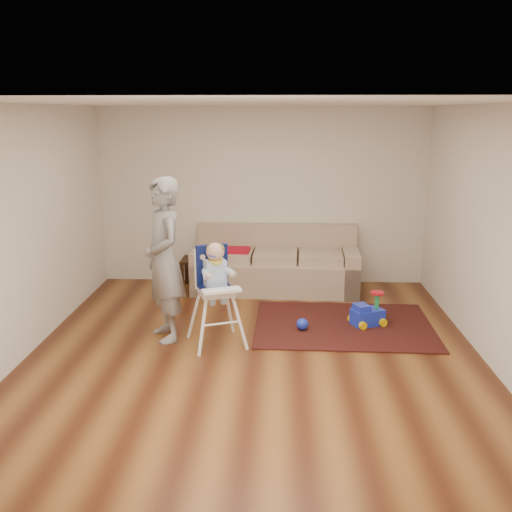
{
  "coord_description": "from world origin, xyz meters",
  "views": [
    {
      "loc": [
        0.26,
        -5.96,
        2.61
      ],
      "look_at": [
        0.0,
        0.4,
        1.0
      ],
      "focal_mm": 40.0,
      "sensor_mm": 36.0,
      "label": 1
    }
  ],
  "objects_px": {
    "ride_on_toy": "(368,309)",
    "sofa": "(276,259)",
    "high_chair": "(216,296)",
    "toy_ball": "(302,324)",
    "side_table": "(197,273)",
    "adult": "(164,260)"
  },
  "relations": [
    {
      "from": "adult",
      "to": "high_chair",
      "type": "bearing_deg",
      "value": 47.57
    },
    {
      "from": "ride_on_toy",
      "to": "high_chair",
      "type": "distance_m",
      "value": 1.97
    },
    {
      "from": "ride_on_toy",
      "to": "adult",
      "type": "bearing_deg",
      "value": 167.64
    },
    {
      "from": "side_table",
      "to": "ride_on_toy",
      "type": "height_order",
      "value": "side_table"
    },
    {
      "from": "sofa",
      "to": "side_table",
      "type": "distance_m",
      "value": 1.21
    },
    {
      "from": "sofa",
      "to": "toy_ball",
      "type": "relative_size",
      "value": 16.95
    },
    {
      "from": "adult",
      "to": "toy_ball",
      "type": "bearing_deg",
      "value": 71.11
    },
    {
      "from": "side_table",
      "to": "sofa",
      "type": "bearing_deg",
      "value": -1.57
    },
    {
      "from": "side_table",
      "to": "adult",
      "type": "height_order",
      "value": "adult"
    },
    {
      "from": "sofa",
      "to": "high_chair",
      "type": "distance_m",
      "value": 2.22
    },
    {
      "from": "sofa",
      "to": "toy_ball",
      "type": "xyz_separation_m",
      "value": [
        0.35,
        -1.69,
        -0.38
      ]
    },
    {
      "from": "sofa",
      "to": "adult",
      "type": "relative_size",
      "value": 1.3
    },
    {
      "from": "side_table",
      "to": "adult",
      "type": "xyz_separation_m",
      "value": [
        -0.09,
        -1.99,
        0.73
      ]
    },
    {
      "from": "ride_on_toy",
      "to": "high_chair",
      "type": "xyz_separation_m",
      "value": [
        -1.83,
        -0.64,
        0.36
      ]
    },
    {
      "from": "toy_ball",
      "to": "high_chair",
      "type": "bearing_deg",
      "value": -157.16
    },
    {
      "from": "ride_on_toy",
      "to": "toy_ball",
      "type": "bearing_deg",
      "value": 171.17
    },
    {
      "from": "sofa",
      "to": "ride_on_toy",
      "type": "distance_m",
      "value": 1.89
    },
    {
      "from": "toy_ball",
      "to": "ride_on_toy",
      "type": "bearing_deg",
      "value": 14.76
    },
    {
      "from": "toy_ball",
      "to": "adult",
      "type": "distance_m",
      "value": 1.86
    },
    {
      "from": "sofa",
      "to": "toy_ball",
      "type": "bearing_deg",
      "value": -76.09
    },
    {
      "from": "ride_on_toy",
      "to": "sofa",
      "type": "bearing_deg",
      "value": 104.85
    },
    {
      "from": "toy_ball",
      "to": "high_chair",
      "type": "distance_m",
      "value": 1.2
    }
  ]
}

